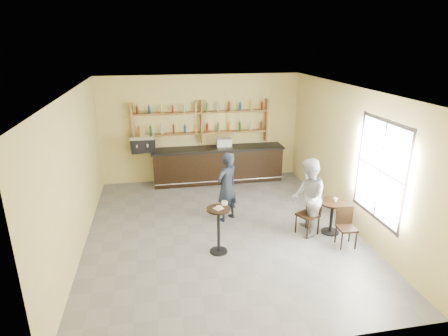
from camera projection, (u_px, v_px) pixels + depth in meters
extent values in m
plane|color=slate|center=(222.00, 231.00, 8.59)|extent=(7.00, 7.00, 0.00)
plane|color=white|center=(222.00, 90.00, 7.53)|extent=(7.00, 7.00, 0.00)
plane|color=#DDCC7D|center=(201.00, 129.00, 11.31)|extent=(7.00, 0.00, 7.00)
plane|color=#DDCC7D|center=(270.00, 251.00, 4.81)|extent=(7.00, 0.00, 7.00)
plane|color=#DDCC7D|center=(75.00, 174.00, 7.54)|extent=(0.00, 7.00, 7.00)
plane|color=#DDCC7D|center=(350.00, 158.00, 8.58)|extent=(0.00, 7.00, 7.00)
plane|color=white|center=(380.00, 171.00, 7.43)|extent=(0.00, 2.00, 2.00)
cube|color=white|center=(218.00, 208.00, 7.43)|extent=(0.23, 0.23, 0.00)
torus|color=gold|center=(219.00, 207.00, 7.42)|extent=(0.14, 0.14, 0.05)
imported|color=white|center=(224.00, 203.00, 7.54)|extent=(0.16, 0.16, 0.10)
imported|color=black|center=(227.00, 187.00, 8.87)|extent=(0.74, 0.69, 1.70)
imported|color=white|center=(335.00, 200.00, 8.28)|extent=(0.12, 0.12, 0.08)
imported|color=#A3A4A8|center=(308.00, 198.00, 8.18)|extent=(0.87, 1.00, 1.77)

